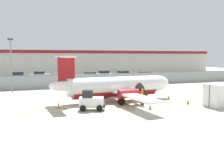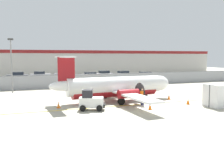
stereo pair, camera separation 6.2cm
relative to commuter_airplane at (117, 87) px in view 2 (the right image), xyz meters
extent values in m
plane|color=#B2AD99|center=(0.92, -4.63, -1.60)|extent=(140.00, 140.00, 0.00)
cube|color=yellow|center=(0.92, -2.63, -1.60)|extent=(84.00, 0.20, 0.01)
cube|color=gray|center=(0.92, 13.37, -0.60)|extent=(98.00, 0.04, 2.00)
cylinder|color=slate|center=(0.92, 13.37, 0.45)|extent=(98.00, 0.10, 0.10)
cube|color=#38383A|center=(0.92, 24.87, -1.54)|extent=(98.00, 17.00, 0.12)
cube|color=beige|center=(0.92, 43.37, 1.65)|extent=(91.00, 8.00, 6.50)
cube|color=maroon|center=(0.92, 39.37, 4.50)|extent=(91.00, 0.20, 0.80)
cylinder|color=white|center=(-0.25, -0.01, 0.15)|extent=(10.79, 2.44, 1.90)
ellipsoid|color=white|center=(5.37, 0.27, 0.15)|extent=(2.56, 1.93, 1.80)
ellipsoid|color=white|center=(-5.87, -0.30, 0.35)|extent=(3.07, 1.20, 1.05)
cylinder|color=maroon|center=(-0.25, -0.01, -0.37)|extent=(9.67, 1.97, 1.48)
cube|color=white|center=(-0.15, -0.01, -0.42)|extent=(2.41, 16.06, 0.18)
cylinder|color=maroon|center=(-0.08, 2.60, -0.42)|extent=(2.24, 1.01, 0.90)
cone|color=black|center=(1.07, 2.66, -0.42)|extent=(0.47, 0.46, 0.44)
cylinder|color=#262626|center=(1.22, 2.67, -0.42)|extent=(0.15, 2.10, 2.10)
cylinder|color=maroon|center=(0.18, -2.59, -0.42)|extent=(2.24, 1.01, 0.90)
cone|color=black|center=(1.33, -2.54, -0.42)|extent=(0.47, 0.46, 0.44)
cylinder|color=#262626|center=(1.48, -2.53, -0.42)|extent=(0.15, 2.10, 2.10)
cube|color=maroon|center=(-5.59, -0.28, 1.70)|extent=(1.71, 0.27, 3.10)
cube|color=white|center=(-5.73, -0.29, 3.25)|extent=(1.34, 4.85, 0.14)
cylinder|color=#59595B|center=(3.52, 0.18, -0.81)|extent=(0.15, 0.15, 0.97)
cylinder|color=black|center=(3.52, 0.18, -1.30)|extent=(0.61, 0.25, 0.60)
cylinder|color=#59595B|center=(-0.66, 2.18, -0.77)|extent=(0.15, 0.15, 0.90)
cylinder|color=black|center=(-0.66, 2.18, -1.22)|extent=(0.77, 0.26, 0.76)
cylinder|color=#59595B|center=(-0.43, -2.23, -0.77)|extent=(0.15, 0.15, 0.90)
cylinder|color=black|center=(-0.43, -2.23, -1.22)|extent=(0.77, 0.26, 0.76)
cube|color=silver|center=(-3.91, -3.48, -0.87)|extent=(2.44, 1.76, 0.90)
cube|color=black|center=(-4.24, -3.37, -0.07)|extent=(1.18, 1.24, 0.70)
cube|color=black|center=(-2.82, -3.86, -1.17)|extent=(0.51, 1.09, 0.30)
cylinder|color=black|center=(-3.00, -3.16, -1.32)|extent=(0.59, 0.35, 0.56)
cylinder|color=black|center=(-3.39, -4.29, -1.32)|extent=(0.59, 0.35, 0.56)
cylinder|color=black|center=(-4.42, -2.67, -1.32)|extent=(0.59, 0.35, 0.56)
cylinder|color=black|center=(-4.81, -3.80, -1.32)|extent=(0.59, 0.35, 0.56)
cylinder|color=#191E4C|center=(1.43, -3.04, -1.18)|extent=(0.22, 0.22, 0.85)
cylinder|color=#191E4C|center=(1.54, -3.22, -1.18)|extent=(0.22, 0.22, 0.85)
cylinder|color=orange|center=(1.49, -3.13, -0.45)|extent=(0.47, 0.47, 0.60)
cylinder|color=orange|center=(1.37, -2.94, -0.42)|extent=(0.14, 0.14, 0.55)
cylinder|color=orange|center=(1.60, -3.32, -0.42)|extent=(0.14, 0.14, 0.55)
sphere|color=tan|center=(1.49, -3.13, -0.01)|extent=(0.22, 0.22, 0.22)
cube|color=silver|center=(8.32, -6.19, -0.50)|extent=(2.44, 2.04, 2.20)
cube|color=#333338|center=(8.32, -6.19, -0.50)|extent=(2.44, 0.12, 2.20)
cube|color=orange|center=(1.26, -5.13, -1.58)|extent=(0.36, 0.36, 0.04)
cone|color=orange|center=(1.26, -5.13, -1.26)|extent=(0.28, 0.28, 0.60)
cylinder|color=white|center=(1.26, -5.13, -1.18)|extent=(0.17, 0.17, 0.08)
cube|color=orange|center=(5.93, -1.09, -1.58)|extent=(0.36, 0.36, 0.04)
cone|color=orange|center=(5.93, -1.09, -1.26)|extent=(0.28, 0.28, 0.60)
cylinder|color=white|center=(5.93, -1.09, -1.18)|extent=(0.17, 0.17, 0.08)
cube|color=orange|center=(6.17, -4.23, -1.58)|extent=(0.36, 0.36, 0.04)
cone|color=orange|center=(6.17, -4.23, -1.26)|extent=(0.28, 0.28, 0.60)
cylinder|color=white|center=(6.17, -4.23, -1.18)|extent=(0.17, 0.17, 0.08)
cube|color=orange|center=(-6.62, -1.49, -1.58)|extent=(0.36, 0.36, 0.04)
cone|color=orange|center=(-6.62, -1.49, -1.26)|extent=(0.28, 0.28, 0.60)
cylinder|color=white|center=(-6.62, -1.49, -1.18)|extent=(0.17, 0.17, 0.08)
cube|color=gray|center=(-12.93, 18.52, -0.86)|extent=(4.37, 2.19, 0.80)
cube|color=#262D38|center=(-13.08, 18.50, -0.18)|extent=(2.37, 1.81, 0.56)
cylinder|color=black|center=(-11.65, 19.58, -1.18)|extent=(0.62, 0.27, 0.60)
cylinder|color=black|center=(-11.43, 17.80, -1.18)|extent=(0.62, 0.27, 0.60)
cube|color=slate|center=(-10.48, 29.77, -0.86)|extent=(4.35, 2.13, 0.80)
cube|color=#262D38|center=(-10.33, 29.75, -0.18)|extent=(2.35, 1.78, 0.56)
cylinder|color=black|center=(-11.96, 29.02, -1.18)|extent=(0.62, 0.26, 0.60)
cylinder|color=black|center=(-11.78, 30.81, -1.18)|extent=(0.62, 0.26, 0.60)
cylinder|color=black|center=(-9.18, 28.73, -1.18)|extent=(0.62, 0.26, 0.60)
cylinder|color=black|center=(-8.99, 30.52, -1.18)|extent=(0.62, 0.26, 0.60)
cube|color=silver|center=(-5.84, 30.53, -0.86)|extent=(4.36, 2.14, 0.80)
cube|color=#262D38|center=(-5.99, 30.55, -0.18)|extent=(2.35, 1.79, 0.56)
cylinder|color=black|center=(-4.36, 31.28, -1.18)|extent=(0.62, 0.26, 0.60)
cylinder|color=black|center=(-4.55, 29.49, -1.18)|extent=(0.62, 0.26, 0.60)
cylinder|color=black|center=(-7.14, 31.58, -1.18)|extent=(0.62, 0.26, 0.60)
cylinder|color=black|center=(-7.33, 29.79, -1.18)|extent=(0.62, 0.26, 0.60)
cube|color=gray|center=(-0.86, 30.22, -0.86)|extent=(4.23, 1.79, 0.80)
cube|color=#262D38|center=(-0.71, 30.21, -0.18)|extent=(2.23, 1.61, 0.56)
cylinder|color=black|center=(-2.28, 29.35, -1.18)|extent=(0.60, 0.21, 0.60)
cylinder|color=black|center=(-2.24, 31.15, -1.18)|extent=(0.60, 0.21, 0.60)
cylinder|color=black|center=(0.52, 29.29, -1.18)|extent=(0.60, 0.21, 0.60)
cylinder|color=black|center=(0.56, 31.09, -1.18)|extent=(0.60, 0.21, 0.60)
cube|color=black|center=(3.70, 24.11, -0.86)|extent=(4.21, 1.72, 0.80)
cube|color=#262D38|center=(3.55, 24.11, -0.18)|extent=(2.21, 1.57, 0.56)
cylinder|color=black|center=(5.10, 25.00, -1.18)|extent=(0.60, 0.20, 0.60)
cylinder|color=black|center=(5.09, 23.20, -1.18)|extent=(0.60, 0.20, 0.60)
cylinder|color=black|center=(2.30, 25.01, -1.18)|extent=(0.60, 0.20, 0.60)
cylinder|color=black|center=(2.29, 23.21, -1.18)|extent=(0.60, 0.20, 0.60)
cube|color=gray|center=(7.78, 28.22, -0.86)|extent=(4.20, 1.71, 0.80)
cube|color=#262D38|center=(7.93, 28.22, -0.18)|extent=(2.20, 1.56, 0.56)
cylinder|color=black|center=(6.38, 27.32, -1.18)|extent=(0.60, 0.20, 0.60)
cylinder|color=black|center=(6.37, 29.12, -1.18)|extent=(0.60, 0.20, 0.60)
cylinder|color=black|center=(9.18, 27.32, -1.18)|extent=(0.60, 0.20, 0.60)
cylinder|color=black|center=(9.17, 29.12, -1.18)|extent=(0.60, 0.20, 0.60)
cube|color=slate|center=(11.73, 25.78, -0.86)|extent=(4.25, 1.83, 0.80)
cube|color=#262D38|center=(11.58, 25.78, -0.18)|extent=(2.25, 1.63, 0.56)
cylinder|color=black|center=(13.10, 26.73, -1.18)|extent=(0.61, 0.22, 0.60)
cylinder|color=black|center=(13.16, 24.93, -1.18)|extent=(0.61, 0.22, 0.60)
cylinder|color=black|center=(10.30, 26.64, -1.18)|extent=(0.61, 0.22, 0.60)
cylinder|color=black|center=(10.36, 24.84, -1.18)|extent=(0.61, 0.22, 0.60)
cube|color=gray|center=(14.80, 21.28, -0.86)|extent=(4.31, 1.99, 0.80)
cube|color=#262D38|center=(14.65, 21.27, -0.18)|extent=(2.30, 1.71, 0.56)
cylinder|color=black|center=(16.14, 22.28, -1.18)|extent=(0.61, 0.24, 0.60)
cylinder|color=black|center=(16.26, 20.48, -1.18)|extent=(0.61, 0.24, 0.60)
cylinder|color=black|center=(13.35, 22.08, -1.18)|extent=(0.61, 0.24, 0.60)
cylinder|color=black|center=(13.47, 20.28, -1.18)|extent=(0.61, 0.24, 0.60)
cylinder|color=slate|center=(-10.97, 10.63, 1.90)|extent=(0.16, 0.16, 7.00)
cube|color=#333333|center=(-10.97, 10.63, 5.55)|extent=(0.70, 0.30, 0.24)
camera|label=1|loc=(-10.00, -25.21, 3.30)|focal=40.00mm
camera|label=2|loc=(-9.94, -25.23, 3.30)|focal=40.00mm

